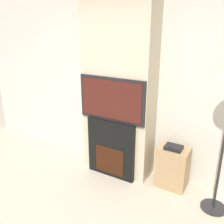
{
  "coord_description": "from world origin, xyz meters",
  "views": [
    {
      "loc": [
        1.68,
        -1.25,
        2.17
      ],
      "look_at": [
        0.0,
        1.6,
        1.01
      ],
      "focal_mm": 40.0,
      "sensor_mm": 36.0,
      "label": 1
    }
  ],
  "objects": [
    {
      "name": "chimney_breast",
      "position": [
        0.0,
        1.8,
        1.35
      ],
      "size": [
        1.03,
        0.4,
        2.7
      ],
      "color": "beige",
      "rests_on": "ground_plane"
    },
    {
      "name": "wall_back",
      "position": [
        0.0,
        2.03,
        1.35
      ],
      "size": [
        6.0,
        0.06,
        2.7
      ],
      "color": "silver",
      "rests_on": "ground_plane"
    },
    {
      "name": "fireplace",
      "position": [
        0.0,
        1.6,
        0.44
      ],
      "size": [
        0.75,
        0.15,
        0.89
      ],
      "color": "black",
      "rests_on": "ground_plane"
    },
    {
      "name": "media_stand",
      "position": [
        0.87,
        1.78,
        0.3
      ],
      "size": [
        0.41,
        0.31,
        0.64
      ],
      "color": "tan",
      "rests_on": "ground_plane"
    },
    {
      "name": "television",
      "position": [
        0.0,
        1.6,
        1.2
      ],
      "size": [
        1.01,
        0.07,
        0.62
      ],
      "color": "black",
      "rests_on": "fireplace"
    }
  ]
}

